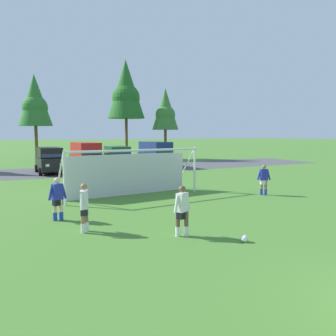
# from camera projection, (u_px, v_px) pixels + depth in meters

# --- Properties ---
(ground_plane) EXTENTS (400.00, 400.00, 0.00)m
(ground_plane) POSITION_uv_depth(u_px,v_px,m) (135.00, 191.00, 19.01)
(ground_plane) COLOR #477A2D
(parking_lot_strip) EXTENTS (52.00, 8.40, 0.01)m
(parking_lot_strip) POSITION_uv_depth(u_px,v_px,m) (84.00, 170.00, 30.20)
(parking_lot_strip) COLOR #4C4C51
(parking_lot_strip) RESTS_ON ground
(soccer_ball) EXTENTS (0.22, 0.22, 0.22)m
(soccer_ball) POSITION_uv_depth(u_px,v_px,m) (244.00, 238.00, 10.07)
(soccer_ball) COLOR white
(soccer_ball) RESTS_ON ground
(soccer_goal) EXTENTS (7.55, 2.52, 2.57)m
(soccer_goal) POSITION_uv_depth(u_px,v_px,m) (130.00, 171.00, 17.69)
(soccer_goal) COLOR white
(soccer_goal) RESTS_ON ground
(player_striker_near) EXTENTS (0.73, 0.38, 1.64)m
(player_striker_near) POSITION_uv_depth(u_px,v_px,m) (182.00, 211.00, 10.59)
(player_striker_near) COLOR brown
(player_striker_near) RESTS_ON ground
(player_midfield_center) EXTENTS (0.40, 0.69, 1.64)m
(player_midfield_center) POSITION_uv_depth(u_px,v_px,m) (84.00, 208.00, 11.04)
(player_midfield_center) COLOR #936B4C
(player_midfield_center) RESTS_ON ground
(player_defender_far) EXTENTS (0.74, 0.36, 1.64)m
(player_defender_far) POSITION_uv_depth(u_px,v_px,m) (58.00, 199.00, 12.55)
(player_defender_far) COLOR beige
(player_defender_far) RESTS_ON ground
(player_winger_left) EXTENTS (0.68, 0.42, 1.64)m
(player_winger_left) POSITION_uv_depth(u_px,v_px,m) (264.00, 180.00, 17.87)
(player_winger_left) COLOR #936B4C
(player_winger_left) RESTS_ON ground
(parked_car_slot_far_left) EXTENTS (2.14, 4.60, 2.16)m
(parked_car_slot_far_left) POSITION_uv_depth(u_px,v_px,m) (50.00, 160.00, 27.90)
(parked_car_slot_far_left) COLOR black
(parked_car_slot_far_left) RESTS_ON ground
(parked_car_slot_left) EXTENTS (2.31, 4.86, 2.52)m
(parked_car_slot_left) POSITION_uv_depth(u_px,v_px,m) (86.00, 156.00, 30.11)
(parked_car_slot_left) COLOR red
(parked_car_slot_left) RESTS_ON ground
(parked_car_slot_center_left) EXTENTS (2.33, 4.70, 2.16)m
(parked_car_slot_center_left) POSITION_uv_depth(u_px,v_px,m) (118.00, 158.00, 30.53)
(parked_car_slot_center_left) COLOR #194C2D
(parked_car_slot_center_left) RESTS_ON ground
(parked_car_slot_center) EXTENTS (2.29, 4.85, 2.52)m
(parked_car_slot_center) POSITION_uv_depth(u_px,v_px,m) (156.00, 154.00, 33.03)
(parked_car_slot_center) COLOR navy
(parked_car_slot_center) RESTS_ON ground
(tree_mid_left) EXTENTS (3.83, 3.83, 10.20)m
(tree_mid_left) POSITION_uv_depth(u_px,v_px,m) (35.00, 102.00, 38.52)
(tree_mid_left) COLOR brown
(tree_mid_left) RESTS_ON ground
(tree_center_back) EXTENTS (4.81, 4.81, 12.84)m
(tree_center_back) POSITION_uv_depth(u_px,v_px,m) (126.00, 91.00, 43.09)
(tree_center_back) COLOR brown
(tree_center_back) RESTS_ON ground
(tree_mid_right) EXTENTS (3.48, 3.48, 9.28)m
(tree_mid_right) POSITION_uv_depth(u_px,v_px,m) (165.00, 111.00, 43.79)
(tree_mid_right) COLOR brown
(tree_mid_right) RESTS_ON ground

